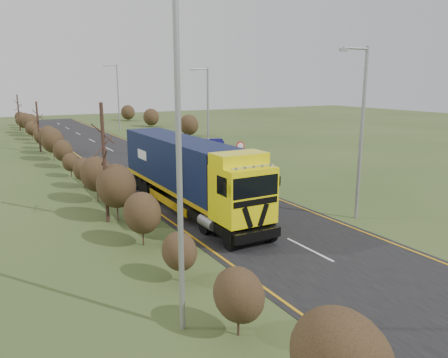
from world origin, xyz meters
TOP-DOWN VIEW (x-y plane):
  - ground at (0.00, 0.00)m, footprint 160.00×160.00m
  - road at (0.00, 10.00)m, footprint 8.00×120.00m
  - layby at (6.50, 20.00)m, footprint 6.00×18.00m
  - lane_markings at (0.00, 9.69)m, footprint 7.52×116.00m
  - hedgerow at (-6.00, 7.89)m, footprint 2.24×102.04m
  - lorry at (-1.96, 4.11)m, footprint 2.80×14.36m
  - car_red_hatchback at (5.27, 13.85)m, footprint 3.16×4.79m
  - car_blue_sedan at (8.02, 19.99)m, footprint 2.99×5.09m
  - streetlight_near at (4.94, -1.77)m, footprint 1.86×0.18m
  - streetlight_mid at (5.71, 16.57)m, footprint 1.75×0.18m
  - streetlight_far at (5.68, 43.98)m, footprint 1.97×0.19m
  - left_pole at (-7.20, -6.90)m, footprint 0.16×0.16m
  - speed_sign at (5.60, 10.83)m, footprint 0.70×0.10m
  - warning_board at (5.80, 21.34)m, footprint 0.63×0.11m

SIDE VIEW (x-z plane):
  - ground at x=0.00m, z-range 0.00..0.00m
  - road at x=0.00m, z-range 0.00..0.02m
  - layby at x=6.50m, z-range 0.00..0.02m
  - lane_markings at x=0.00m, z-range 0.03..0.03m
  - car_red_hatchback at x=5.27m, z-range 0.00..1.52m
  - car_blue_sedan at x=8.02m, z-range 0.00..1.58m
  - warning_board at x=5.80m, z-range 0.15..1.81m
  - hedgerow at x=-6.00m, z-range -1.41..4.64m
  - speed_sign at x=5.60m, z-range 0.53..3.06m
  - lorry at x=-1.96m, z-range 0.27..4.27m
  - streetlight_mid at x=5.71m, z-range 0.39..8.57m
  - streetlight_near at x=4.94m, z-range 0.43..9.15m
  - left_pole at x=-7.20m, z-range 0.00..9.95m
  - streetlight_far at x=5.68m, z-range 0.48..9.75m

